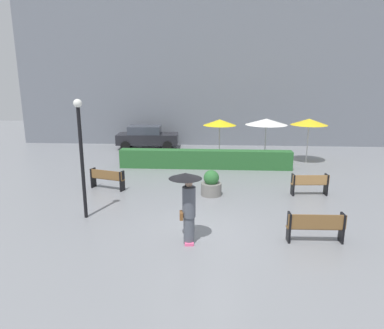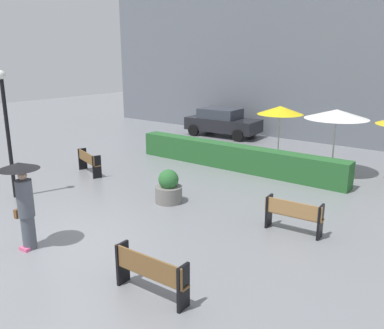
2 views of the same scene
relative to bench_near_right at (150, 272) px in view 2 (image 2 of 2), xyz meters
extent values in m
plane|color=gray|center=(-3.38, 0.30, -0.53)|extent=(60.00, 60.00, 0.00)
cube|color=brown|center=(0.00, 0.06, -0.09)|extent=(1.66, 0.27, 0.04)
cube|color=brown|center=(0.00, -0.08, 0.15)|extent=(1.66, 0.09, 0.44)
cube|color=black|center=(-0.77, 0.02, -0.08)|extent=(0.07, 0.33, 0.89)
cube|color=black|center=(0.77, 0.06, -0.08)|extent=(0.07, 0.33, 0.89)
cube|color=#9E7242|center=(0.97, 4.45, -0.06)|extent=(1.52, 0.38, 0.04)
cube|color=#9E7242|center=(0.98, 4.30, 0.16)|extent=(1.50, 0.15, 0.40)
cube|color=black|center=(0.28, 4.38, -0.08)|extent=(0.09, 0.37, 0.89)
cube|color=black|center=(1.66, 4.48, -0.08)|extent=(0.09, 0.37, 0.89)
cube|color=brown|center=(-7.62, 4.70, -0.05)|extent=(1.61, 0.71, 0.04)
cube|color=brown|center=(-7.66, 4.57, 0.16)|extent=(1.55, 0.52, 0.38)
cube|color=black|center=(-8.34, 4.91, -0.09)|extent=(0.16, 0.34, 0.87)
cube|color=black|center=(-6.91, 4.46, -0.09)|extent=(0.16, 0.34, 0.87)
cylinder|color=#4C515B|center=(-3.69, -0.29, -0.11)|extent=(0.32, 0.32, 0.83)
cube|color=#F2598C|center=(-3.68, -0.35, -0.49)|extent=(0.29, 0.35, 0.08)
cylinder|color=#4C515B|center=(-3.69, -0.29, 0.75)|extent=(0.38, 0.38, 0.89)
sphere|color=tan|center=(-3.69, -0.29, 1.30)|extent=(0.21, 0.21, 0.21)
cube|color=brown|center=(-3.91, -0.33, 0.35)|extent=(0.13, 0.29, 0.22)
cylinder|color=black|center=(-3.79, -0.30, 1.07)|extent=(0.02, 0.02, 0.90)
cone|color=black|center=(-3.79, -0.30, 1.52)|extent=(0.95, 0.95, 0.16)
cylinder|color=slate|center=(-3.09, 4.15, -0.27)|extent=(0.85, 0.85, 0.51)
sphere|color=#2D6B33|center=(-3.09, 4.15, 0.22)|extent=(0.64, 0.64, 0.64)
cylinder|color=black|center=(-7.41, 1.45, 1.38)|extent=(0.12, 0.12, 3.80)
sphere|color=white|center=(-7.41, 1.45, 3.40)|extent=(0.28, 0.28, 0.28)
cylinder|color=silver|center=(-2.68, 11.05, 0.58)|extent=(0.06, 0.06, 2.22)
cone|color=yellow|center=(-2.68, 11.05, 1.70)|extent=(1.96, 1.96, 0.35)
cylinder|color=silver|center=(-0.05, 10.33, 0.66)|extent=(0.06, 0.06, 2.36)
cone|color=white|center=(-0.05, 10.33, 1.84)|extent=(2.37, 2.37, 0.35)
cube|color=#28602D|center=(-3.47, 8.70, -0.03)|extent=(9.25, 0.70, 0.99)
cube|color=slate|center=(-3.38, 16.30, 5.13)|extent=(28.00, 1.20, 11.32)
cube|color=black|center=(-7.65, 14.22, 0.14)|extent=(4.30, 2.01, 0.70)
cube|color=#333842|center=(-7.85, 14.20, 0.77)|extent=(2.30, 1.75, 0.55)
cylinder|color=black|center=(-6.28, 15.18, -0.21)|extent=(0.65, 0.26, 0.64)
cylinder|color=black|center=(-6.17, 13.43, -0.21)|extent=(0.65, 0.26, 0.64)
cylinder|color=black|center=(-9.13, 15.00, -0.21)|extent=(0.65, 0.26, 0.64)
cylinder|color=black|center=(-9.02, 13.25, -0.21)|extent=(0.65, 0.26, 0.64)
camera|label=1|loc=(-3.00, -9.61, 4.11)|focal=32.49mm
camera|label=2|loc=(4.82, -4.98, 3.99)|focal=37.81mm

